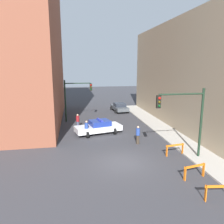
{
  "coord_description": "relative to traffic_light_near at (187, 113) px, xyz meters",
  "views": [
    {
      "loc": [
        -3.33,
        -14.39,
        6.86
      ],
      "look_at": [
        0.7,
        8.5,
        1.97
      ],
      "focal_mm": 35.0,
      "sensor_mm": 36.0,
      "label": 1
    }
  ],
  "objects": [
    {
      "name": "traffic_light_far",
      "position": [
        -8.03,
        13.04,
        -0.13
      ],
      "size": [
        3.44,
        0.35,
        5.2
      ],
      "color": "black",
      "rests_on": "ground_plane"
    },
    {
      "name": "ground_plane",
      "position": [
        -4.73,
        0.11,
        -3.53
      ],
      "size": [
        120.0,
        120.0,
        0.0
      ],
      "primitive_type": "plane",
      "color": "#38383D"
    },
    {
      "name": "pedestrian_sidewalk",
      "position": [
        -2.54,
        3.69,
        -2.67
      ],
      "size": [
        0.49,
        0.49,
        1.66
      ],
      "rotation": [
        0.0,
        0.0,
        4.17
      ],
      "color": "#382D23",
      "rests_on": "ground_plane"
    },
    {
      "name": "pedestrian_crossing",
      "position": [
        -6.95,
        6.43,
        -2.67
      ],
      "size": [
        0.51,
        0.51,
        1.66
      ],
      "rotation": [
        0.0,
        0.0,
        5.39
      ],
      "color": "#382D23",
      "rests_on": "ground_plane"
    },
    {
      "name": "pedestrian_corner",
      "position": [
        -7.73,
        9.59,
        -2.67
      ],
      "size": [
        0.46,
        0.46,
        1.66
      ],
      "rotation": [
        0.0,
        0.0,
        5.08
      ],
      "color": "#474C66",
      "rests_on": "ground_plane"
    },
    {
      "name": "barrier_back",
      "position": [
        -0.43,
        0.71,
        -2.91
      ],
      "size": [
        1.59,
        0.37,
        0.9
      ],
      "rotation": [
        0.0,
        0.0,
        0.15
      ],
      "color": "orange",
      "rests_on": "ground_plane"
    },
    {
      "name": "barrier_front",
      "position": [
        -0.84,
        -5.26,
        -2.91
      ],
      "size": [
        1.59,
        0.37,
        0.9
      ],
      "rotation": [
        0.0,
        0.0,
        -0.14
      ],
      "color": "orange",
      "rests_on": "ground_plane"
    },
    {
      "name": "sidewalk_right",
      "position": [
        1.47,
        0.11,
        -3.47
      ],
      "size": [
        2.4,
        44.0,
        0.12
      ],
      "color": "#B2ADA3",
      "rests_on": "ground_plane"
    },
    {
      "name": "parked_car_near",
      "position": [
        -1.19,
        18.07,
        -2.86
      ],
      "size": [
        2.49,
        4.43,
        1.31
      ],
      "rotation": [
        0.0,
        0.0,
        0.08
      ],
      "color": "#474C51",
      "rests_on": "ground_plane"
    },
    {
      "name": "police_car",
      "position": [
        -5.66,
        7.29,
        -2.81
      ],
      "size": [
        5.01,
        3.04,
        1.52
      ],
      "rotation": [
        0.0,
        0.0,
        1.81
      ],
      "color": "white",
      "rests_on": "ground_plane"
    },
    {
      "name": "barrier_mid",
      "position": [
        -0.86,
        -2.9,
        -2.91
      ],
      "size": [
        1.58,
        0.45,
        0.9
      ],
      "rotation": [
        0.0,
        0.0,
        0.2
      ],
      "color": "orange",
      "rests_on": "ground_plane"
    },
    {
      "name": "traffic_light_near",
      "position": [
        0.0,
        0.0,
        0.0
      ],
      "size": [
        3.64,
        0.35,
        5.2
      ],
      "color": "black",
      "rests_on": "sidewalk_right"
    },
    {
      "name": "building_right",
      "position": [
        8.67,
        8.11,
        2.41
      ],
      "size": [
        12.0,
        28.0,
        11.88
      ],
      "color": "tan",
      "rests_on": "ground_plane"
    }
  ]
}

